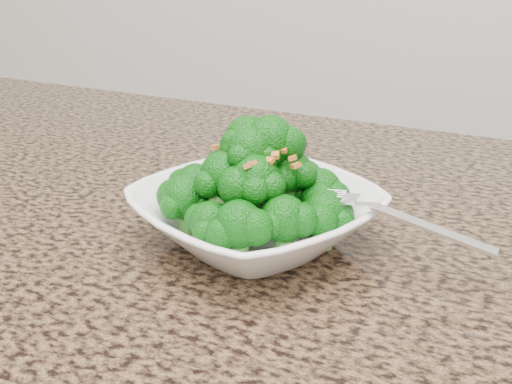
% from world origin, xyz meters
% --- Properties ---
extents(granite_counter, '(1.64, 1.04, 0.03)m').
position_xyz_m(granite_counter, '(0.00, 0.30, 0.89)').
color(granite_counter, brown).
rests_on(granite_counter, cabinet).
extents(bowl, '(0.27, 0.27, 0.05)m').
position_xyz_m(bowl, '(0.02, 0.40, 0.93)').
color(bowl, white).
rests_on(bowl, granite_counter).
extents(broccoli_pile, '(0.18, 0.18, 0.08)m').
position_xyz_m(broccoli_pile, '(0.02, 0.40, 0.99)').
color(broccoli_pile, '#0A600B').
rests_on(broccoli_pile, bowl).
extents(garlic_topping, '(0.11, 0.11, 0.01)m').
position_xyz_m(garlic_topping, '(0.02, 0.40, 1.03)').
color(garlic_topping, '#C97831').
rests_on(garlic_topping, broccoli_pile).
extents(fork, '(0.17, 0.03, 0.01)m').
position_xyz_m(fork, '(0.12, 0.40, 0.96)').
color(fork, silver).
rests_on(fork, bowl).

